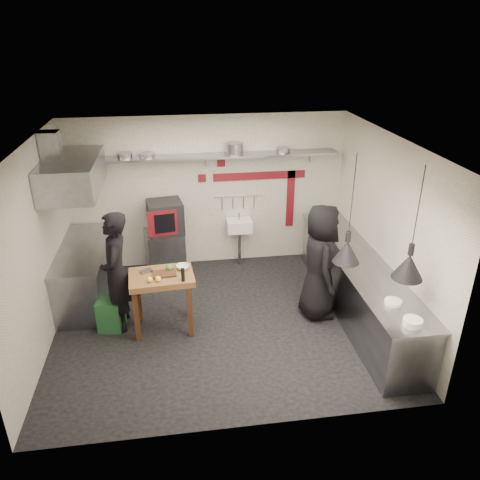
{
  "coord_description": "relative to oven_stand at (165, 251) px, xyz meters",
  "views": [
    {
      "loc": [
        -0.58,
        -6.02,
        4.21
      ],
      "look_at": [
        0.33,
        0.3,
        1.24
      ],
      "focal_mm": 35.0,
      "sensor_mm": 36.0,
      "label": 1
    }
  ],
  "objects": [
    {
      "name": "back_shelf",
      "position": [
        0.84,
        0.12,
        1.72
      ],
      "size": [
        4.6,
        0.34,
        0.04
      ],
      "primitive_type": "cube",
      "color": "gray",
      "rests_on": "wall_back"
    },
    {
      "name": "chef_left",
      "position": [
        -0.67,
        -1.68,
        0.53
      ],
      "size": [
        0.45,
        0.68,
        1.85
      ],
      "primitive_type": "imported",
      "rotation": [
        0.0,
        0.0,
        -1.56
      ],
      "color": "black",
      "rests_on": "floor"
    },
    {
      "name": "red_tile_a",
      "position": [
        1.09,
        0.28,
        1.55
      ],
      "size": [
        0.14,
        0.02,
        0.14
      ],
      "primitive_type": "cube",
      "color": "maroon",
      "rests_on": "wall_back"
    },
    {
      "name": "counter_left",
      "position": [
        -1.31,
        -0.75,
        0.05
      ],
      "size": [
        0.7,
        1.9,
        0.9
      ],
      "primitive_type": "cube",
      "color": "gray",
      "rests_on": "floor"
    },
    {
      "name": "cutting_board",
      "position": [
        0.03,
        -1.82,
        0.53
      ],
      "size": [
        0.35,
        0.26,
        0.02
      ],
      "primitive_type": "cube",
      "rotation": [
        0.0,
        0.0,
        0.09
      ],
      "color": "#462816",
      "rests_on": "prep_table"
    },
    {
      "name": "steel_tray",
      "position": [
        -0.24,
        -1.71,
        0.54
      ],
      "size": [
        0.2,
        0.17,
        0.03
      ],
      "primitive_type": "cube",
      "rotation": [
        0.0,
        0.0,
        0.41
      ],
      "color": "gray",
      "rests_on": "prep_table"
    },
    {
      "name": "pan_far_left",
      "position": [
        -0.56,
        0.12,
        1.79
      ],
      "size": [
        0.33,
        0.33,
        0.09
      ],
      "primitive_type": "cylinder",
      "rotation": [
        0.0,
        0.0,
        0.43
      ],
      "color": "gray",
      "rests_on": "back_shelf"
    },
    {
      "name": "hood_duct",
      "position": [
        -1.51,
        -0.75,
        2.15
      ],
      "size": [
        0.28,
        0.28,
        0.5
      ],
      "primitive_type": "cube",
      "color": "gray",
      "rests_on": "ceiling"
    },
    {
      "name": "oven_glass",
      "position": [
        0.04,
        -0.32,
        0.69
      ],
      "size": [
        0.35,
        0.07,
        0.34
      ],
      "primitive_type": "cube",
      "rotation": [
        0.0,
        0.0,
        0.16
      ],
      "color": "black",
      "rests_on": "oven_door"
    },
    {
      "name": "red_band_vert",
      "position": [
        2.39,
        0.28,
        0.8
      ],
      "size": [
        0.14,
        0.02,
        1.1
      ],
      "primitive_type": "cube",
      "color": "maroon",
      "rests_on": "wall_back"
    },
    {
      "name": "prep_table",
      "position": [
        -0.02,
        -1.83,
        0.06
      ],
      "size": [
        0.96,
        0.71,
        0.92
      ],
      "primitive_type": null,
      "rotation": [
        0.0,
        0.0,
        0.07
      ],
      "color": "brown",
      "rests_on": "floor"
    },
    {
      "name": "lemon_a",
      "position": [
        -0.18,
        -2.02,
        0.56
      ],
      "size": [
        0.09,
        0.09,
        0.07
      ],
      "primitive_type": "sphere",
      "rotation": [
        0.0,
        0.0,
        -0.33
      ],
      "color": "yellow",
      "rests_on": "prep_table"
    },
    {
      "name": "pan_right",
      "position": [
        2.18,
        0.12,
        1.78
      ],
      "size": [
        0.31,
        0.31,
        0.08
      ],
      "primitive_type": "cylinder",
      "rotation": [
        0.0,
        0.0,
        -0.37
      ],
      "color": "gray",
      "rests_on": "back_shelf"
    },
    {
      "name": "plate_stack",
      "position": [
        2.96,
        -3.53,
        0.57
      ],
      "size": [
        0.29,
        0.29,
        0.09
      ],
      "primitive_type": "cylinder",
      "rotation": [
        0.0,
        0.0,
        0.31
      ],
      "color": "white",
      "rests_on": "counter_right_top"
    },
    {
      "name": "pepper_mill",
      "position": [
        0.29,
        -2.05,
        0.62
      ],
      "size": [
        0.05,
        0.05,
        0.2
      ],
      "primitive_type": "cylinder",
      "rotation": [
        0.0,
        0.0,
        0.03
      ],
      "color": "black",
      "rests_on": "prep_table"
    },
    {
      "name": "oven_stand",
      "position": [
        0.0,
        0.0,
        0.0
      ],
      "size": [
        0.75,
        0.7,
        0.8
      ],
      "primitive_type": "cube",
      "rotation": [
        0.0,
        0.0,
        0.16
      ],
      "color": "gray",
      "rests_on": "floor"
    },
    {
      "name": "lemon_b",
      "position": [
        -0.06,
        -2.01,
        0.56
      ],
      "size": [
        0.1,
        0.1,
        0.08
      ],
      "primitive_type": "sphere",
      "rotation": [
        0.0,
        0.0,
        -0.24
      ],
      "color": "yellow",
      "rests_on": "prep_table"
    },
    {
      "name": "utensil_rail",
      "position": [
        1.39,
        0.26,
        0.92
      ],
      "size": [
        0.9,
        0.02,
        0.02
      ],
      "primitive_type": "cylinder",
      "rotation": [
        0.0,
        1.57,
        0.0
      ],
      "color": "gray",
      "rests_on": "wall_back"
    },
    {
      "name": "counter_right_top",
      "position": [
        2.99,
        -1.8,
        0.52
      ],
      "size": [
        0.76,
        3.9,
        0.03
      ],
      "primitive_type": "cube",
      "color": "gray",
      "rests_on": "counter_right"
    },
    {
      "name": "sink_tap",
      "position": [
        1.39,
        0.12,
        0.56
      ],
      "size": [
        0.03,
        0.03,
        0.14
      ],
      "primitive_type": "cylinder",
      "color": "gray",
      "rests_on": "hand_sink"
    },
    {
      "name": "sink_drain",
      "position": [
        1.39,
        0.08,
        -0.06
      ],
      "size": [
        0.06,
        0.06,
        0.66
      ],
      "primitive_type": "cylinder",
      "color": "gray",
      "rests_on": "floor"
    },
    {
      "name": "shelf_bracket_right",
      "position": [
        2.74,
        0.27,
        1.62
      ],
      "size": [
        0.04,
        0.06,
        0.24
      ],
      "primitive_type": "cube",
      "color": "gray",
      "rests_on": "wall_back"
    },
    {
      "name": "counter_right",
      "position": [
        2.99,
        -1.8,
        0.05
      ],
      "size": [
        0.7,
        3.8,
        0.9
      ],
      "primitive_type": "cube",
      "color": "gray",
      "rests_on": "floor"
    },
    {
      "name": "red_band_horiz",
      "position": [
        1.79,
        0.28,
        1.28
      ],
      "size": [
        1.7,
        0.02,
        0.14
      ],
      "primitive_type": "cube",
      "color": "maroon",
      "rests_on": "wall_back"
    },
    {
      "name": "ceiling",
      "position": [
        0.84,
        -1.8,
        2.4
      ],
      "size": [
        5.0,
        5.0,
        0.0
      ],
      "primitive_type": "plane",
      "color": "beige",
      "rests_on": "floor"
    },
    {
      "name": "heat_lamp_far",
      "position": [
        3.0,
        -3.16,
        1.69
      ],
      "size": [
        0.44,
        0.44,
        1.43
      ],
      "primitive_type": null,
      "rotation": [
        0.0,
        0.0,
        -0.18
      ],
      "color": "black",
      "rests_on": "ceiling"
    },
    {
      "name": "chef_right",
      "position": [
        2.36,
        -1.76,
        0.52
      ],
      "size": [
        0.65,
        0.94,
        1.83
      ],
      "primitive_type": "imported",
      "rotation": [
        0.0,
        0.0,
        1.5
      ],
      "color": "black",
      "rests_on": "floor"
    },
    {
      "name": "shelf_bracket_left",
      "position": [
        -1.06,
        0.27,
        1.62
      ],
      "size": [
        0.04,
        0.06,
        0.24
      ],
      "primitive_type": "cube",
      "color": "gray",
      "rests_on": "wall_back"
    },
    {
      "name": "heat_lamp_near",
      "position": [
        2.44,
        -2.56,
        1.66
      ],
      "size": [
        0.37,
        0.37,
        1.47
      ],
      "primitive_type": null,
      "rotation": [
        0.0,
        0.0,
        -0.03
      ],
      "color": "black",
      "rests_on": "ceiling"
    },
    {
      "name": "wall_back",
      "position": [
        0.84,
        0.3,
        1.0
      ],
      "size": [
        5.0,
        0.04,
        2.8
      ],
      "primitive_type": "cube",
      "color": "silver",
      "rests_on": "floor"
    },
    {
      "name": "green_bin",
      "position": [
        -0.82,
        -1.72,
        -0.15
      ],
      "size": [
        0.41,
        0.41,
        0.5
      ],
      "primitive_type": "cube",
      "rotation": [
        0.0,
        0.0,
        -0.19
      ],
      "color": "#20572C",
      "rests_on": "floor"
    },
    {
      "name": "veg_ball",
      "position": [
        0.1,
        -1.71,
        0.57
      ],
      "size": [
        0.11,
        0.11,
        0.1
      ],
      "primitive_type": "sphere",
      "rotation": [
        0.0,
        0.0,
        0.04
      ],
      "color": "#3C892E",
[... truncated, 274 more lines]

